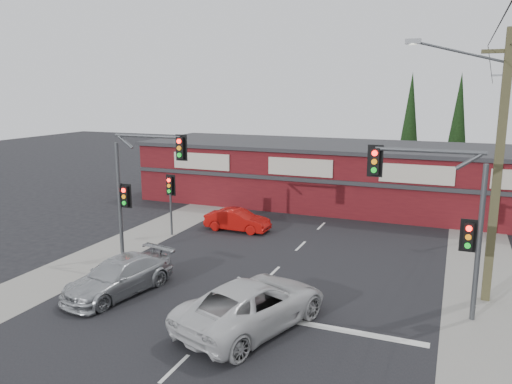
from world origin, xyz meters
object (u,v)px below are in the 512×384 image
at_px(red_sedan, 237,220).
at_px(shop_building, 331,173).
at_px(white_suv, 253,304).
at_px(utility_pole, 495,160).
at_px(silver_suv, 118,277).

bearing_deg(red_sedan, shop_building, -19.55).
height_order(white_suv, utility_pole, utility_pole).
bearing_deg(shop_building, utility_pole, -56.24).
xyz_separation_m(red_sedan, shop_building, (3.20, 8.80, 1.52)).
height_order(silver_suv, shop_building, shop_building).
distance_m(silver_suv, red_sedan, 9.95).
height_order(silver_suv, red_sedan, silver_suv).
relative_size(silver_suv, shop_building, 0.18).
height_order(white_suv, shop_building, shop_building).
bearing_deg(silver_suv, utility_pole, 31.17).
height_order(red_sedan, utility_pole, utility_pole).
distance_m(shop_building, utility_pole, 17.15).
bearing_deg(shop_building, silver_suv, -101.68).
bearing_deg(silver_suv, white_suv, 5.81).
relative_size(silver_suv, red_sedan, 1.29).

